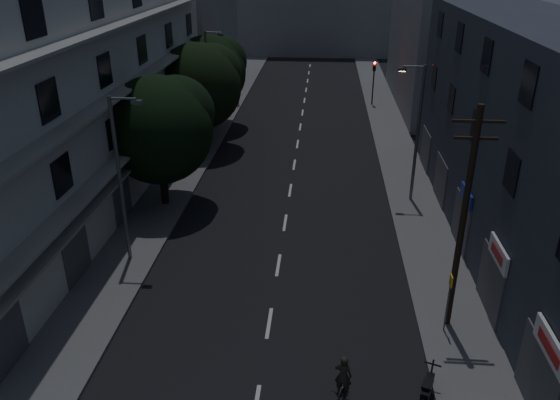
# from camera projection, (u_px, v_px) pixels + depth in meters

# --- Properties ---
(ground) EXTENTS (160.00, 160.00, 0.00)m
(ground) POSITION_uv_depth(u_px,v_px,m) (295.00, 162.00, 38.97)
(ground) COLOR black
(ground) RESTS_ON ground
(sidewalk_left) EXTENTS (3.00, 90.00, 0.15)m
(sidewalk_left) POSITION_uv_depth(u_px,v_px,m) (191.00, 158.00, 39.49)
(sidewalk_left) COLOR #565659
(sidewalk_left) RESTS_ON ground
(sidewalk_right) EXTENTS (3.00, 90.00, 0.15)m
(sidewalk_right) POSITION_uv_depth(u_px,v_px,m) (401.00, 164.00, 38.39)
(sidewalk_right) COLOR #565659
(sidewalk_right) RESTS_ON ground
(lane_markings) EXTENTS (0.15, 60.50, 0.01)m
(lane_markings) POSITION_uv_depth(u_px,v_px,m) (299.00, 135.00, 44.62)
(lane_markings) COLOR beige
(lane_markings) RESTS_ON ground
(building_left) EXTENTS (7.00, 36.00, 14.00)m
(building_left) POSITION_uv_depth(u_px,v_px,m) (76.00, 84.00, 30.58)
(building_left) COLOR #B6B5B0
(building_left) RESTS_ON ground
(building_right) EXTENTS (6.19, 28.00, 11.00)m
(building_right) POSITION_uv_depth(u_px,v_px,m) (535.00, 143.00, 25.83)
(building_right) COLOR #2C303B
(building_right) RESTS_ON ground
(building_far_left) EXTENTS (6.00, 20.00, 16.00)m
(building_far_left) POSITION_uv_depth(u_px,v_px,m) (194.00, 10.00, 57.31)
(building_far_left) COLOR slate
(building_far_left) RESTS_ON ground
(building_far_right) EXTENTS (6.00, 20.00, 13.00)m
(building_far_right) POSITION_uv_depth(u_px,v_px,m) (434.00, 36.00, 50.75)
(building_far_right) COLOR slate
(building_far_right) RESTS_ON ground
(building_far_end) EXTENTS (24.00, 8.00, 10.00)m
(building_far_end) POSITION_uv_depth(u_px,v_px,m) (313.00, 17.00, 77.59)
(building_far_end) COLOR slate
(building_far_end) RESTS_ON ground
(tree_near) EXTENTS (6.12, 6.12, 7.55)m
(tree_near) POSITION_uv_depth(u_px,v_px,m) (160.00, 126.00, 30.50)
(tree_near) COLOR black
(tree_near) RESTS_ON sidewalk_left
(tree_mid) EXTENTS (6.29, 6.29, 7.74)m
(tree_mid) POSITION_uv_depth(u_px,v_px,m) (199.00, 83.00, 39.67)
(tree_mid) COLOR black
(tree_mid) RESTS_ON sidewalk_left
(tree_far) EXTENTS (6.06, 6.06, 7.49)m
(tree_far) POSITION_uv_depth(u_px,v_px,m) (210.00, 70.00, 44.75)
(tree_far) COLOR black
(tree_far) RESTS_ON sidewalk_left
(traffic_signal_far_right) EXTENTS (0.28, 0.37, 4.10)m
(traffic_signal_far_right) POSITION_uv_depth(u_px,v_px,m) (374.00, 74.00, 51.63)
(traffic_signal_far_right) COLOR black
(traffic_signal_far_right) RESTS_ON sidewalk_right
(traffic_signal_far_left) EXTENTS (0.28, 0.37, 4.10)m
(traffic_signal_far_left) POSITION_uv_depth(u_px,v_px,m) (237.00, 73.00, 51.94)
(traffic_signal_far_left) COLOR black
(traffic_signal_far_left) RESTS_ON sidewalk_left
(street_lamp_left_near) EXTENTS (1.51, 0.25, 8.00)m
(street_lamp_left_near) POSITION_uv_depth(u_px,v_px,m) (122.00, 173.00, 24.80)
(street_lamp_left_near) COLOR slate
(street_lamp_left_near) RESTS_ON sidewalk_left
(street_lamp_right) EXTENTS (1.51, 0.25, 8.00)m
(street_lamp_right) POSITION_uv_depth(u_px,v_px,m) (416.00, 128.00, 31.06)
(street_lamp_right) COLOR #515458
(street_lamp_right) RESTS_ON sidewalk_right
(street_lamp_left_far) EXTENTS (1.51, 0.25, 8.00)m
(street_lamp_left_far) POSITION_uv_depth(u_px,v_px,m) (209.00, 77.00, 43.20)
(street_lamp_left_far) COLOR #53555A
(street_lamp_left_far) RESTS_ON sidewalk_left
(utility_pole) EXTENTS (1.80, 0.24, 9.00)m
(utility_pole) POSITION_uv_depth(u_px,v_px,m) (463.00, 218.00, 20.05)
(utility_pole) COLOR black
(utility_pole) RESTS_ON sidewalk_right
(bus_stop_sign) EXTENTS (0.06, 0.35, 2.52)m
(bus_stop_sign) POSITION_uv_depth(u_px,v_px,m) (449.00, 293.00, 20.87)
(bus_stop_sign) COLOR #595B60
(bus_stop_sign) RESTS_ON sidewalk_right
(motorcycle) EXTENTS (0.91, 1.91, 1.28)m
(motorcycle) POSITION_uv_depth(u_px,v_px,m) (427.00, 391.00, 18.14)
(motorcycle) COLOR black
(motorcycle) RESTS_ON ground
(cyclist) EXTENTS (0.94, 1.66, 1.99)m
(cyclist) POSITION_uv_depth(u_px,v_px,m) (342.00, 388.00, 18.04)
(cyclist) COLOR black
(cyclist) RESTS_ON ground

